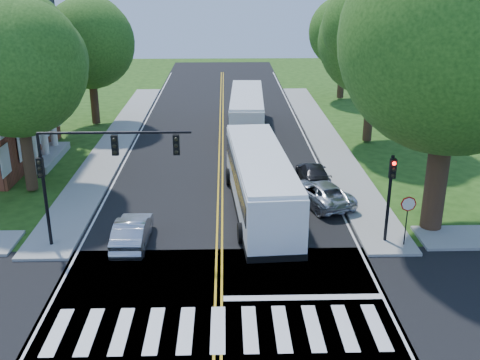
{
  "coord_description": "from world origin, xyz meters",
  "views": [
    {
      "loc": [
        0.35,
        -18.31,
        12.62
      ],
      "look_at": [
        1.09,
        9.17,
        2.4
      ],
      "focal_mm": 42.0,
      "sensor_mm": 36.0,
      "label": 1
    }
  ],
  "objects_px": {
    "signal_nw": "(91,162)",
    "bus_lead": "(260,181)",
    "hatchback": "(132,232)",
    "suv": "(320,192)",
    "dark_sedan": "(313,173)",
    "signal_ne": "(390,187)",
    "bus_follow": "(247,111)"
  },
  "relations": [
    {
      "from": "hatchback",
      "to": "suv",
      "type": "distance_m",
      "value": 11.2
    },
    {
      "from": "signal_nw",
      "to": "hatchback",
      "type": "xyz_separation_m",
      "value": [
        1.61,
        0.15,
        -3.66
      ]
    },
    {
      "from": "suv",
      "to": "dark_sedan",
      "type": "bearing_deg",
      "value": -112.62
    },
    {
      "from": "dark_sedan",
      "to": "signal_nw",
      "type": "bearing_deg",
      "value": 35.42
    },
    {
      "from": "bus_follow",
      "to": "hatchback",
      "type": "distance_m",
      "value": 22.03
    },
    {
      "from": "bus_follow",
      "to": "dark_sedan",
      "type": "xyz_separation_m",
      "value": [
        3.73,
        -12.66,
        -1.04
      ]
    },
    {
      "from": "signal_nw",
      "to": "signal_ne",
      "type": "relative_size",
      "value": 1.62
    },
    {
      "from": "hatchback",
      "to": "suv",
      "type": "relative_size",
      "value": 0.87
    },
    {
      "from": "bus_follow",
      "to": "suv",
      "type": "xyz_separation_m",
      "value": [
        3.62,
        -16.06,
        -1.0
      ]
    },
    {
      "from": "hatchback",
      "to": "suv",
      "type": "xyz_separation_m",
      "value": [
        10.01,
        5.01,
        -0.03
      ]
    },
    {
      "from": "signal_ne",
      "to": "signal_nw",
      "type": "bearing_deg",
      "value": -179.95
    },
    {
      "from": "signal_nw",
      "to": "bus_follow",
      "type": "relative_size",
      "value": 0.58
    },
    {
      "from": "dark_sedan",
      "to": "signal_ne",
      "type": "bearing_deg",
      "value": 104.53
    },
    {
      "from": "bus_lead",
      "to": "dark_sedan",
      "type": "height_order",
      "value": "bus_lead"
    },
    {
      "from": "signal_nw",
      "to": "dark_sedan",
      "type": "height_order",
      "value": "signal_nw"
    },
    {
      "from": "signal_nw",
      "to": "hatchback",
      "type": "bearing_deg",
      "value": 5.33
    },
    {
      "from": "hatchback",
      "to": "bus_lead",
      "type": "bearing_deg",
      "value": -146.94
    },
    {
      "from": "signal_nw",
      "to": "dark_sedan",
      "type": "distance_m",
      "value": 14.99
    },
    {
      "from": "signal_nw",
      "to": "hatchback",
      "type": "height_order",
      "value": "signal_nw"
    },
    {
      "from": "dark_sedan",
      "to": "bus_lead",
      "type": "bearing_deg",
      "value": 48.89
    },
    {
      "from": "signal_ne",
      "to": "bus_lead",
      "type": "distance_m",
      "value": 7.43
    },
    {
      "from": "suv",
      "to": "signal_nw",
      "type": "bearing_deg",
      "value": 3.15
    },
    {
      "from": "signal_ne",
      "to": "hatchback",
      "type": "xyz_separation_m",
      "value": [
        -12.44,
        0.14,
        -2.24
      ]
    },
    {
      "from": "bus_lead",
      "to": "signal_nw",
      "type": "bearing_deg",
      "value": 24.05
    },
    {
      "from": "bus_follow",
      "to": "hatchback",
      "type": "bearing_deg",
      "value": 75.47
    },
    {
      "from": "signal_nw",
      "to": "bus_lead",
      "type": "xyz_separation_m",
      "value": [
        8.09,
        4.28,
        -2.6
      ]
    },
    {
      "from": "suv",
      "to": "signal_ne",
      "type": "bearing_deg",
      "value": 94.51
    },
    {
      "from": "bus_lead",
      "to": "hatchback",
      "type": "relative_size",
      "value": 3.03
    },
    {
      "from": "signal_nw",
      "to": "signal_ne",
      "type": "height_order",
      "value": "signal_nw"
    },
    {
      "from": "signal_ne",
      "to": "dark_sedan",
      "type": "height_order",
      "value": "signal_ne"
    },
    {
      "from": "bus_lead",
      "to": "suv",
      "type": "relative_size",
      "value": 2.65
    },
    {
      "from": "signal_ne",
      "to": "suv",
      "type": "relative_size",
      "value": 0.89
    }
  ]
}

